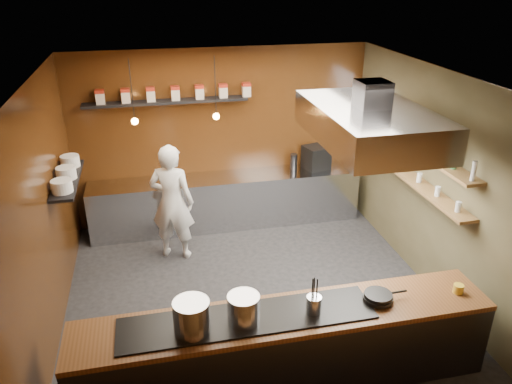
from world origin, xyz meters
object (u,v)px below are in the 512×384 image
object	(u,v)px
extractor_hood	(370,124)
stockpot_small	(244,309)
stockpot_large	(192,317)
chef	(172,202)
espresso_machine	(316,157)

from	to	relation	value
extractor_hood	stockpot_small	size ratio (longest dim) A/B	6.19
stockpot_large	stockpot_small	world-z (taller)	stockpot_large
stockpot_large	chef	world-z (taller)	chef
extractor_hood	espresso_machine	xyz separation A→B (m)	(0.32, 2.63, -1.40)
chef	stockpot_small	bearing A→B (deg)	119.99
stockpot_large	stockpot_small	bearing A→B (deg)	4.54
stockpot_small	extractor_hood	bearing A→B (deg)	35.42
extractor_hood	stockpot_small	world-z (taller)	extractor_hood
extractor_hood	stockpot_small	xyz separation A→B (m)	(-1.75, -1.25, -1.41)
stockpot_small	espresso_machine	size ratio (longest dim) A/B	0.81
extractor_hood	chef	distance (m)	3.26
espresso_machine	chef	size ratio (longest dim) A/B	0.22
espresso_machine	chef	distance (m)	2.75
espresso_machine	chef	xyz separation A→B (m)	(-2.58, -0.91, -0.18)
extractor_hood	espresso_machine	size ratio (longest dim) A/B	4.98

